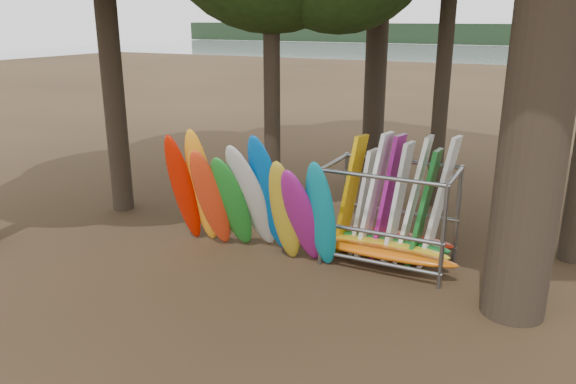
% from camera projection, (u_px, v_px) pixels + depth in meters
% --- Properties ---
extents(ground, '(120.00, 120.00, 0.00)m').
position_uv_depth(ground, '(258.00, 275.00, 11.79)').
color(ground, '#47331E').
rests_on(ground, ground).
extents(lake, '(160.00, 160.00, 0.00)m').
position_uv_depth(lake, '(521.00, 66.00, 63.01)').
color(lake, gray).
rests_on(lake, ground).
extents(far_shore, '(160.00, 4.00, 4.00)m').
position_uv_depth(far_shore, '(547.00, 35.00, 105.10)').
color(far_shore, black).
rests_on(far_shore, ground).
extents(kayak_row, '(4.12, 2.01, 3.03)m').
position_uv_depth(kayak_row, '(249.00, 201.00, 12.34)').
color(kayak_row, '#C01402').
rests_on(kayak_row, ground).
extents(storage_rack, '(3.22, 1.54, 2.90)m').
position_uv_depth(storage_rack, '(390.00, 218.00, 12.10)').
color(storage_rack, slate).
rests_on(storage_rack, ground).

